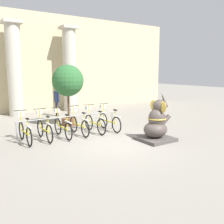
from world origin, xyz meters
TOP-DOWN VIEW (x-y plane):
  - ground_plane at (0.00, 0.00)m, footprint 60.00×60.00m
  - building_facade at (0.00, 8.60)m, footprint 20.00×0.20m
  - column_left at (-1.63, 7.60)m, footprint 1.01×1.01m
  - column_right at (1.63, 7.60)m, footprint 1.01×1.01m
  - bike_rack at (-0.91, 1.95)m, footprint 4.10×0.05m
  - bicycle_0 at (-2.66, 1.87)m, footprint 0.48×1.71m
  - bicycle_1 at (-1.96, 1.87)m, footprint 0.48×1.71m
  - bicycle_2 at (-1.26, 1.84)m, footprint 0.48×1.71m
  - bicycle_3 at (-0.56, 1.87)m, footprint 0.48×1.71m
  - bicycle_4 at (0.14, 1.84)m, footprint 0.48×1.71m
  - bicycle_5 at (0.84, 1.81)m, footprint 0.48×1.71m
  - elephant_statue at (1.44, -0.45)m, footprint 1.17×1.17m
  - person_pedestrian at (0.21, 6.23)m, footprint 0.22×0.47m
  - potted_tree at (-0.21, 3.65)m, footprint 1.43×1.43m

SIDE VIEW (x-z plane):
  - ground_plane at x=0.00m, z-range 0.00..0.00m
  - bicycle_0 at x=-2.66m, z-range -0.14..0.97m
  - bicycle_1 at x=-1.96m, z-range -0.14..0.97m
  - bicycle_2 at x=-1.26m, z-range -0.14..0.97m
  - bicycle_3 at x=-0.56m, z-range -0.14..0.97m
  - bicycle_4 at x=0.14m, z-range -0.14..0.97m
  - bicycle_5 at x=0.84m, z-range -0.14..0.97m
  - elephant_statue at x=1.44m, z-range -0.28..1.48m
  - bike_rack at x=-0.91m, z-range 0.23..1.00m
  - person_pedestrian at x=0.21m, z-range 0.16..1.79m
  - potted_tree at x=-0.21m, z-range 0.58..3.37m
  - column_left at x=-1.63m, z-range 0.04..5.20m
  - column_right at x=1.63m, z-range 0.04..5.20m
  - building_facade at x=0.00m, z-range 0.00..6.00m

